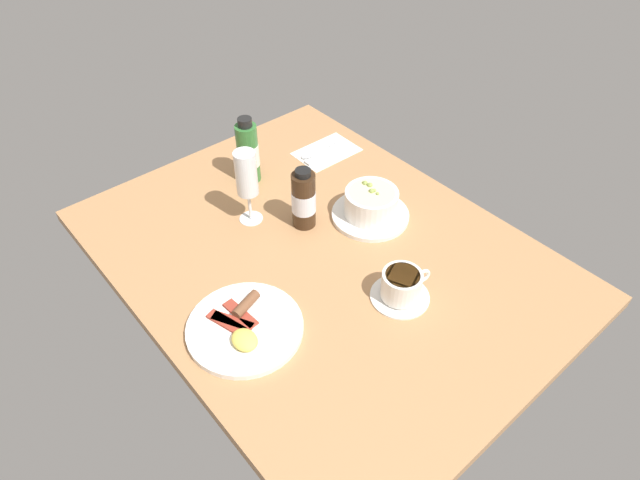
{
  "coord_description": "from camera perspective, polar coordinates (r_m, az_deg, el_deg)",
  "views": [
    {
      "loc": [
        -70.77,
        60.84,
        90.5
      ],
      "look_at": [
        -1.8,
        1.7,
        5.94
      ],
      "focal_mm": 30.97,
      "sensor_mm": 36.0,
      "label": 1
    }
  ],
  "objects": [
    {
      "name": "ground_plane",
      "position": [
        1.31,
        0.05,
        -1.65
      ],
      "size": [
        110.0,
        84.0,
        3.0
      ],
      "primitive_type": "cube",
      "color": "#B27F51"
    },
    {
      "name": "porridge_bowl",
      "position": [
        1.37,
        5.29,
        3.63
      ],
      "size": [
        19.46,
        19.46,
        8.61
      ],
      "color": "white",
      "rests_on": "ground_plane"
    },
    {
      "name": "cutlery_setting",
      "position": [
        1.62,
        0.55,
        9.11
      ],
      "size": [
        12.41,
        17.92,
        0.9
      ],
      "color": "white",
      "rests_on": "ground_plane"
    },
    {
      "name": "coffee_cup",
      "position": [
        1.19,
        8.42,
        -4.76
      ],
      "size": [
        12.91,
        13.44,
        7.05
      ],
      "color": "white",
      "rests_on": "ground_plane"
    },
    {
      "name": "wine_glass",
      "position": [
        1.32,
        -7.6,
        6.51
      ],
      "size": [
        5.87,
        5.87,
        19.78
      ],
      "color": "white",
      "rests_on": "ground_plane"
    },
    {
      "name": "sauce_bottle_green",
      "position": [
        1.48,
        -7.45,
        8.95
      ],
      "size": [
        5.81,
        5.81,
        18.7
      ],
      "color": "#337233",
      "rests_on": "ground_plane"
    },
    {
      "name": "sauce_bottle_brown",
      "position": [
        1.33,
        -1.7,
        4.18
      ],
      "size": [
        5.9,
        5.9,
        16.2
      ],
      "color": "#382314",
      "rests_on": "ground_plane"
    },
    {
      "name": "breakfast_plate",
      "position": [
        1.15,
        -7.81,
        -8.95
      ],
      "size": [
        23.99,
        23.99,
        3.7
      ],
      "color": "white",
      "rests_on": "ground_plane"
    }
  ]
}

